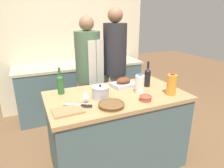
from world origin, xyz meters
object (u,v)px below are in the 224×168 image
wicker_basket (111,105)px  wine_glass_right (139,77)px  milk_jug (140,84)px  stand_mixer (116,53)px  stock_pot (100,92)px  person_cook_guest (115,65)px  roasting_pan (124,83)px  wine_glass_left (86,95)px  person_cook_aproned (89,72)px  condiment_bottle_short (85,61)px  wine_bottle_green (60,84)px  condiment_bottle_tall (124,58)px  cutting_board (68,111)px  condiment_bottle_extra (105,58)px  mixing_bowl (146,98)px  wine_bottle_dark (147,77)px  knife_chef (79,105)px  juice_jug (172,85)px

wicker_basket → wine_glass_right: 0.76m
milk_jug → stand_mixer: bearing=74.1°
stock_pot → person_cook_guest: bearing=56.3°
roasting_pan → stock_pot: size_ratio=1.68×
milk_jug → wine_glass_left: milk_jug is taller
person_cook_aproned → stand_mixer: bearing=17.3°
condiment_bottle_short → wine_bottle_green: bearing=-118.3°
condiment_bottle_tall → cutting_board: bearing=-131.2°
wicker_basket → wine_glass_right: size_ratio=1.98×
condiment_bottle_extra → person_cook_aproned: bearing=-126.3°
wine_glass_right → condiment_bottle_tall: 1.16m
cutting_board → person_cook_aproned: size_ratio=0.16×
mixing_bowl → condiment_bottle_extra: condiment_bottle_extra is taller
stock_pot → person_cook_aproned: 0.82m
stock_pot → person_cook_aproned: (0.13, 0.81, -0.00)m
wine_bottle_dark → knife_chef: (-0.90, -0.23, -0.10)m
juice_jug → person_cook_guest: size_ratio=0.13×
wicker_basket → wine_glass_right: wine_glass_right is taller
mixing_bowl → condiment_bottle_short: condiment_bottle_short is taller
condiment_bottle_extra → condiment_bottle_short: bearing=-166.6°
milk_jug → condiment_bottle_short: (-0.16, 1.48, -0.03)m
wine_bottle_green → condiment_bottle_extra: 1.61m
wicker_basket → wine_bottle_dark: (0.62, 0.35, 0.10)m
juice_jug → knife_chef: 1.00m
knife_chef → milk_jug: bearing=6.6°
condiment_bottle_extra → person_cook_aproned: 0.90m
wine_bottle_green → wine_glass_left: 0.40m
stock_pot → cutting_board: bearing=-154.6°
condiment_bottle_tall → roasting_pan: bearing=-117.3°
mixing_bowl → juice_jug: juice_jug is taller
wine_bottle_green → condiment_bottle_extra: wine_bottle_green is taller
wicker_basket → wine_bottle_green: bearing=124.8°
roasting_pan → wine_glass_left: 0.62m
person_cook_aproned → wicker_basket: bearing=-121.6°
stock_pot → stand_mixer: size_ratio=0.52×
roasting_pan → stand_mixer: (0.50, 1.29, 0.12)m
mixing_bowl → milk_jug: bearing=75.6°
stock_pot → condiment_bottle_short: size_ratio=1.40×
wine_bottle_dark → mixing_bowl: bearing=-125.3°
condiment_bottle_tall → person_cook_guest: bearing=-127.9°
wicker_basket → stock_pot: stock_pot is taller
roasting_pan → wicker_basket: bearing=-128.1°
cutting_board → mixing_bowl: bearing=-5.0°
wine_bottle_green → wine_glass_right: bearing=-2.7°
wicker_basket → roasting_pan: bearing=51.9°
wine_bottle_green → condiment_bottle_short: size_ratio=2.24×
stock_pot → condiment_bottle_tall: bearing=54.5°
mixing_bowl → person_cook_aproned: size_ratio=0.08×
juice_jug → condiment_bottle_extra: juice_jug is taller
knife_chef → wine_glass_right: bearing=22.6°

